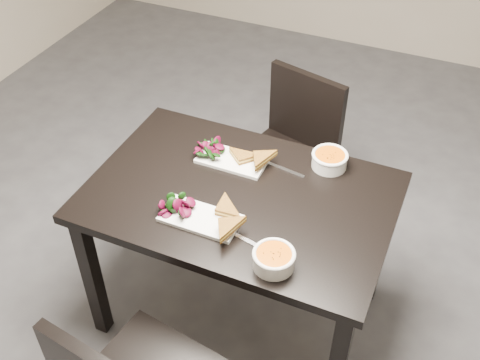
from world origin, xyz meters
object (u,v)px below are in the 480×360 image
Objects in this scene: plate_near at (200,218)px; soup_bowl_near at (274,258)px; table at (240,211)px; soup_bowl_far at (330,159)px; plate_far at (232,160)px; chair_far at (291,146)px.

soup_bowl_near is (0.33, -0.10, 0.03)m from plate_near.
table is 0.43m from soup_bowl_far.
plate_far reaches higher than table.
chair_far is at bearing 91.64° from table.
soup_bowl_near is (0.25, -0.29, 0.14)m from table.
chair_far is at bearing 86.36° from plate_near.
plate_near is 1.03× the size of plate_far.
table is 0.72m from chair_far.
plate_near is at bearing -78.77° from chair_far.
soup_bowl_near is 0.59m from plate_far.
plate_near is at bearing -84.72° from plate_far.
soup_bowl_near and soup_bowl_far have the same top height.
chair_far is at bearing 126.03° from soup_bowl_far.
plate_near is (-0.06, -0.90, 0.27)m from chair_far.
table is 4.03× the size of plate_near.
soup_bowl_near is at bearing -59.73° from chair_far.
plate_far is (-0.03, 0.36, -0.00)m from plate_near.
plate_far is (-0.11, 0.17, 0.11)m from table.
soup_bowl_far is (0.02, 0.60, 0.00)m from soup_bowl_near.
table is 0.23m from plate_far.
table is 0.23m from plate_near.
soup_bowl_far is at bearing 19.17° from plate_far.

